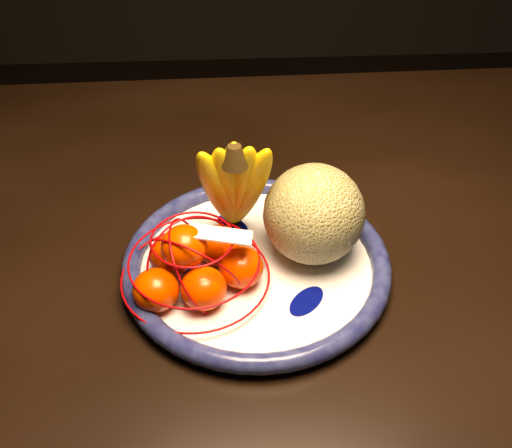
{
  "coord_description": "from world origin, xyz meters",
  "views": [
    {
      "loc": [
        -0.15,
        -0.5,
        1.35
      ],
      "look_at": [
        -0.12,
        0.07,
        0.86
      ],
      "focal_mm": 45.0,
      "sensor_mm": 36.0,
      "label": 1
    }
  ],
  "objects_px": {
    "fruit_bowl": "(256,265)",
    "mandarin_bag": "(196,265)",
    "dining_table": "(390,292)",
    "cantaloupe": "(314,214)",
    "banana_bunch": "(234,183)"
  },
  "relations": [
    {
      "from": "fruit_bowl",
      "to": "cantaloupe",
      "type": "relative_size",
      "value": 2.69
    },
    {
      "from": "banana_bunch",
      "to": "dining_table",
      "type": "bearing_deg",
      "value": -6.06
    },
    {
      "from": "fruit_bowl",
      "to": "mandarin_bag",
      "type": "distance_m",
      "value": 0.08
    },
    {
      "from": "dining_table",
      "to": "mandarin_bag",
      "type": "relative_size",
      "value": 7.88
    },
    {
      "from": "fruit_bowl",
      "to": "cantaloupe",
      "type": "xyz_separation_m",
      "value": [
        0.07,
        0.02,
        0.06
      ]
    },
    {
      "from": "cantaloupe",
      "to": "dining_table",
      "type": "bearing_deg",
      "value": 7.48
    },
    {
      "from": "fruit_bowl",
      "to": "cantaloupe",
      "type": "bearing_deg",
      "value": 16.4
    },
    {
      "from": "dining_table",
      "to": "fruit_bowl",
      "type": "distance_m",
      "value": 0.21
    },
    {
      "from": "fruit_bowl",
      "to": "dining_table",
      "type": "bearing_deg",
      "value": 10.89
    },
    {
      "from": "cantaloupe",
      "to": "mandarin_bag",
      "type": "bearing_deg",
      "value": -161.24
    },
    {
      "from": "dining_table",
      "to": "mandarin_bag",
      "type": "bearing_deg",
      "value": -167.22
    },
    {
      "from": "cantaloupe",
      "to": "fruit_bowl",
      "type": "bearing_deg",
      "value": -163.6
    },
    {
      "from": "banana_bunch",
      "to": "mandarin_bag",
      "type": "relative_size",
      "value": 0.86
    },
    {
      "from": "fruit_bowl",
      "to": "mandarin_bag",
      "type": "xyz_separation_m",
      "value": [
        -0.07,
        -0.03,
        0.03
      ]
    },
    {
      "from": "banana_bunch",
      "to": "fruit_bowl",
      "type": "bearing_deg",
      "value": -66.63
    }
  ]
}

